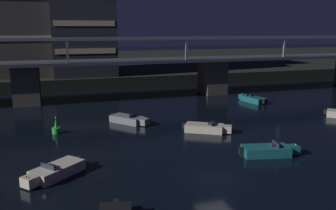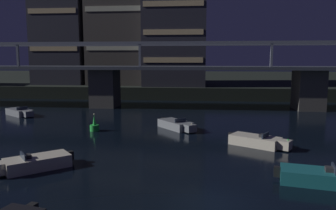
# 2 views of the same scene
# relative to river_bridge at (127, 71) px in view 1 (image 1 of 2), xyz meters

# --- Properties ---
(ground_plane) EXTENTS (400.00, 400.00, 0.00)m
(ground_plane) POSITION_rel_river_bridge_xyz_m (0.00, -32.25, -4.28)
(ground_plane) COLOR black
(far_riverbank) EXTENTS (240.00, 80.00, 2.20)m
(far_riverbank) POSITION_rel_river_bridge_xyz_m (0.00, 48.01, -3.18)
(far_riverbank) COLOR black
(far_riverbank) RESTS_ON ground
(river_bridge) EXTENTS (93.30, 6.40, 9.38)m
(river_bridge) POSITION_rel_river_bridge_xyz_m (0.00, 0.00, 0.00)
(river_bridge) COLOR #4C4944
(river_bridge) RESTS_ON ground
(tower_central) EXTENTS (11.10, 9.84, 24.02)m
(tower_central) POSITION_rel_river_bridge_xyz_m (-5.21, 13.98, 9.78)
(tower_central) COLOR #282833
(tower_central) RESTS_ON far_riverbank
(speedboat_near_left) EXTENTS (4.83, 3.71, 1.16)m
(speedboat_near_left) POSITION_rel_river_bridge_xyz_m (4.22, -20.98, -3.86)
(speedboat_near_left) COLOR beige
(speedboat_near_left) RESTS_ON ground
(speedboat_near_center) EXTENTS (4.54, 4.21, 1.16)m
(speedboat_near_center) POSITION_rel_river_bridge_xyz_m (-10.98, -28.26, -3.86)
(speedboat_near_center) COLOR beige
(speedboat_near_center) RESTS_ON ground
(speedboat_near_right) EXTENTS (4.16, 4.58, 1.16)m
(speedboat_near_right) POSITION_rel_river_bridge_xyz_m (-2.81, -14.93, -3.86)
(speedboat_near_right) COLOR gray
(speedboat_near_right) RESTS_ON ground
(speedboat_mid_center) EXTENTS (5.22, 2.57, 1.16)m
(speedboat_mid_center) POSITION_rel_river_bridge_xyz_m (6.39, -29.12, -3.86)
(speedboat_mid_center) COLOR #196066
(speedboat_mid_center) RESTS_ON ground
(speedboat_far_center) EXTENTS (2.53, 5.22, 1.16)m
(speedboat_far_center) POSITION_rel_river_bridge_xyz_m (17.18, -8.62, -3.86)
(speedboat_far_center) COLOR #196066
(speedboat_far_center) RESTS_ON ground
(channel_buoy) EXTENTS (0.90, 0.90, 1.76)m
(channel_buoy) POSITION_rel_river_bridge_xyz_m (-10.78, -16.70, -3.80)
(channel_buoy) COLOR green
(channel_buoy) RESTS_ON ground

